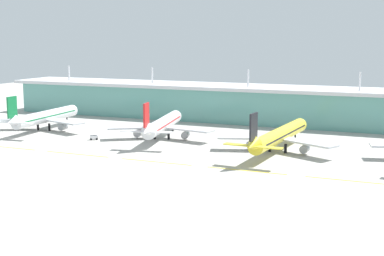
{
  "coord_description": "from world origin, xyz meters",
  "views": [
    {
      "loc": [
        84.34,
        -173.47,
        43.98
      ],
      "look_at": [
        -4.02,
        34.34,
        7.0
      ],
      "focal_mm": 51.1,
      "sensor_mm": 36.0,
      "label": 1
    }
  ],
  "objects_px": {
    "baggage_cart": "(94,137)",
    "airliner_nearest": "(45,117)",
    "airliner_far_middle": "(279,136)",
    "airliner_near_middle": "(162,124)"
  },
  "relations": [
    {
      "from": "baggage_cart",
      "to": "airliner_nearest",
      "type": "bearing_deg",
      "value": 160.22
    },
    {
      "from": "airliner_nearest",
      "to": "baggage_cart",
      "type": "xyz_separation_m",
      "value": [
        36.33,
        -13.06,
        -5.18
      ]
    },
    {
      "from": "airliner_nearest",
      "to": "airliner_far_middle",
      "type": "relative_size",
      "value": 0.88
    },
    {
      "from": "airliner_near_middle",
      "to": "airliner_far_middle",
      "type": "height_order",
      "value": "same"
    },
    {
      "from": "airliner_nearest",
      "to": "baggage_cart",
      "type": "distance_m",
      "value": 38.95
    },
    {
      "from": "airliner_nearest",
      "to": "airliner_near_middle",
      "type": "height_order",
      "value": "same"
    },
    {
      "from": "airliner_far_middle",
      "to": "airliner_nearest",
      "type": "bearing_deg",
      "value": 176.96
    },
    {
      "from": "airliner_nearest",
      "to": "airliner_far_middle",
      "type": "distance_m",
      "value": 117.76
    },
    {
      "from": "airliner_nearest",
      "to": "baggage_cart",
      "type": "bearing_deg",
      "value": -19.78
    },
    {
      "from": "airliner_far_middle",
      "to": "baggage_cart",
      "type": "xyz_separation_m",
      "value": [
        -81.27,
        -6.81,
        -5.19
      ]
    }
  ]
}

